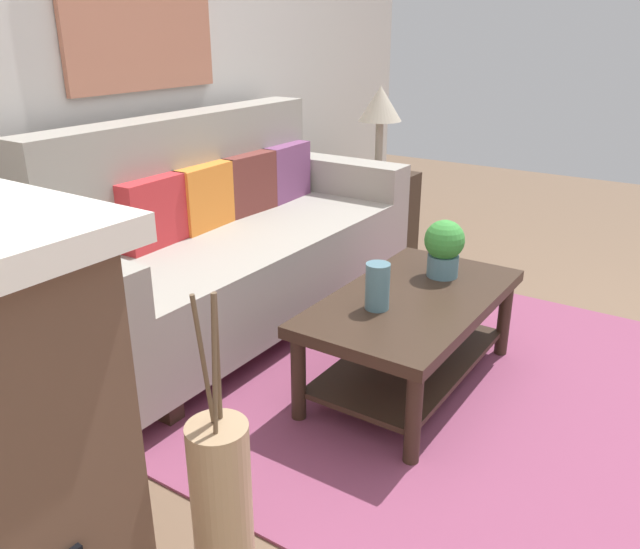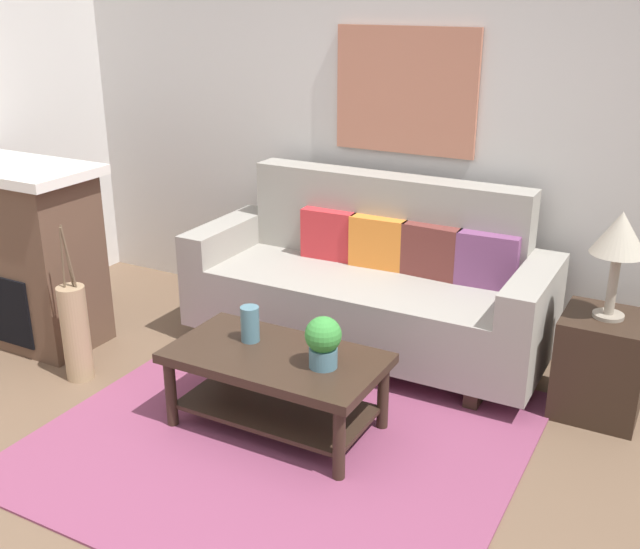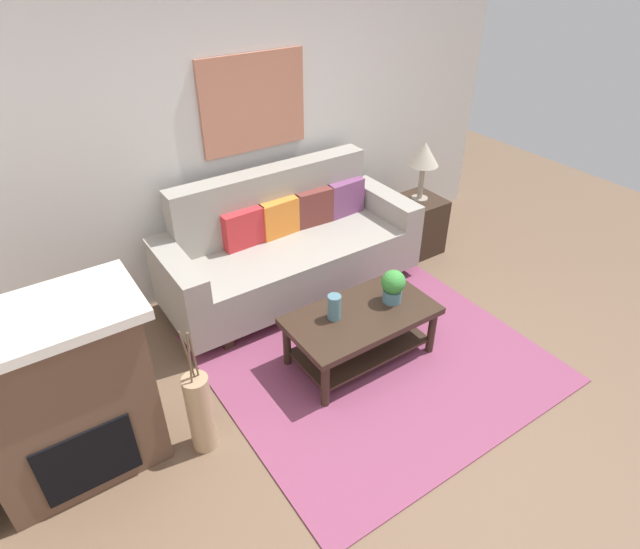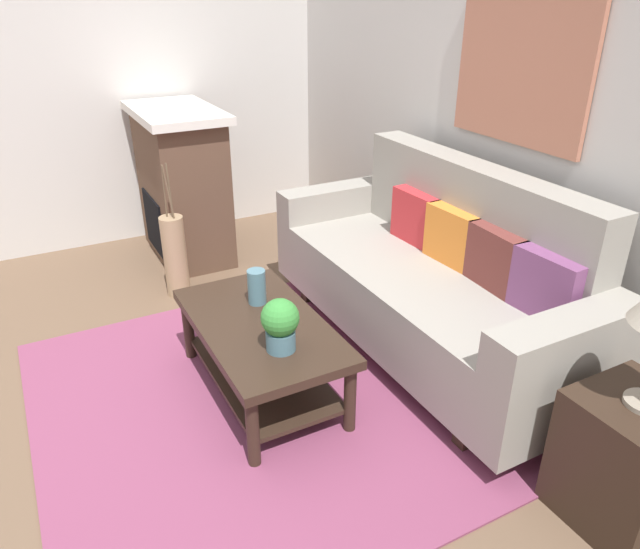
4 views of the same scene
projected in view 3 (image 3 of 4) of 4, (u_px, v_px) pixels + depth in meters
The scene contains 19 objects.
ground_plane at pixel (418, 399), 3.72m from camera, with size 9.19×9.19×0.00m, color brown.
wall_back at pixel (257, 126), 4.46m from camera, with size 5.19×0.10×2.70m, color silver.
area_rug at pixel (373, 357), 4.06m from camera, with size 2.32×2.17×0.01m, color #843D5B.
couch at pixel (288, 249), 4.58m from camera, with size 2.23×0.84×1.08m.
throw_pillow_crimson at pixel (244, 229), 4.37m from camera, with size 0.36×0.12×0.32m, color red.
throw_pillow_orange at pixel (280, 218), 4.53m from camera, with size 0.36×0.12×0.32m, color orange.
throw_pillow_maroon at pixel (314, 207), 4.69m from camera, with size 0.36×0.12×0.32m, color brown.
throw_pillow_plum at pixel (345, 198), 4.85m from camera, with size 0.36×0.12×0.32m, color #7A4270.
coffee_table at pixel (361, 325), 3.90m from camera, with size 1.10×0.60×0.43m.
tabletop_vase at pixel (334, 307), 3.74m from camera, with size 0.10×0.10×0.19m, color slate.
potted_plant_tabletop at pixel (393, 285), 3.88m from camera, with size 0.18×0.18×0.26m.
side_table at pixel (416, 225), 5.25m from camera, with size 0.44×0.44×0.56m, color #332319.
table_lamp at pixel (424, 156), 4.85m from camera, with size 0.28×0.28×0.57m.
fireplace at pixel (65, 396), 2.96m from camera, with size 1.02×0.58×1.16m.
floor_vase at pixel (200, 413), 3.24m from camera, with size 0.16×0.16×0.58m, color tan.
floor_vase_branch_a at pixel (193, 355), 2.99m from camera, with size 0.01×0.01×0.36m, color brown.
floor_vase_branch_b at pixel (187, 355), 2.99m from camera, with size 0.01×0.01×0.36m, color brown.
floor_vase_branch_c at pixel (190, 358), 2.97m from camera, with size 0.01×0.01×0.36m, color brown.
framed_painting at pixel (254, 103), 4.27m from camera, with size 0.93×0.03×0.77m, color #B77056.
Camera 3 is at (-2.03, -1.77, 2.80)m, focal length 29.75 mm.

